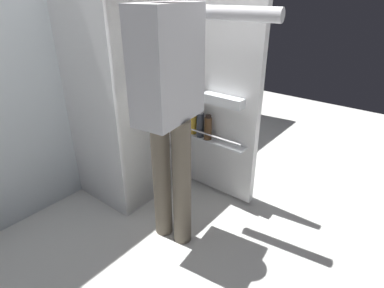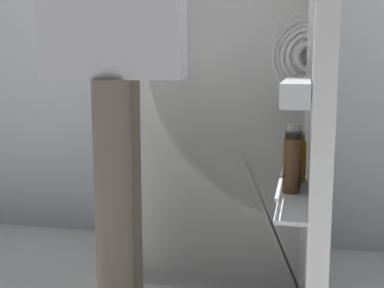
{
  "view_description": "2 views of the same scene",
  "coord_description": "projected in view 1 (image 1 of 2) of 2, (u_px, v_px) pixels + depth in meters",
  "views": [
    {
      "loc": [
        -1.53,
        -1.32,
        1.56
      ],
      "look_at": [
        0.07,
        -0.05,
        0.55
      ],
      "focal_mm": 29.41,
      "sensor_mm": 36.0,
      "label": 1
    },
    {
      "loc": [
        0.33,
        -1.76,
        0.95
      ],
      "look_at": [
        -0.03,
        -0.09,
        0.66
      ],
      "focal_mm": 49.16,
      "sensor_mm": 36.0,
      "label": 2
    }
  ],
  "objects": [
    {
      "name": "refrigerator",
      "position": [
        135.0,
        98.0,
        2.44
      ],
      "size": [
        0.75,
        1.25,
        1.6
      ],
      "color": "white",
      "rests_on": "ground_plane"
    },
    {
      "name": "person",
      "position": [
        169.0,
        87.0,
        1.76
      ],
      "size": [
        0.63,
        0.73,
        1.76
      ],
      "color": "#665B4C",
      "rests_on": "ground_plane"
    },
    {
      "name": "ground_plane",
      "position": [
        181.0,
        207.0,
        2.51
      ],
      "size": [
        6.65,
        6.65,
        0.0
      ],
      "primitive_type": "plane",
      "color": "silver"
    },
    {
      "name": "kitchen_wall",
      "position": [
        91.0,
        30.0,
        2.43
      ],
      "size": [
        4.4,
        0.1,
        2.56
      ],
      "primitive_type": "cube",
      "color": "silver",
      "rests_on": "ground_plane"
    }
  ]
}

